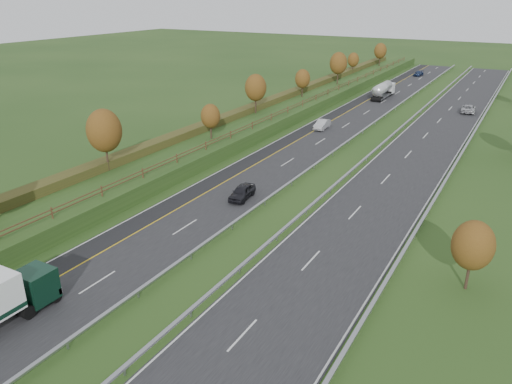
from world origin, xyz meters
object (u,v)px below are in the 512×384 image
road_tanker (383,90)px  car_silver_mid (322,124)px  car_dark_near (242,192)px  car_small_far (418,73)px  car_oncoming (468,109)px

road_tanker → car_silver_mid: 32.53m
car_dark_near → car_silver_mid: size_ratio=0.96×
car_small_far → car_oncoming: bearing=-59.4°
road_tanker → car_small_far: size_ratio=2.46×
car_small_far → car_dark_near: bearing=-82.0°
road_tanker → car_silver_mid: bearing=-92.6°
car_small_far → car_silver_mid: bearing=-84.6°
car_silver_mid → car_dark_near: bearing=-85.9°
car_dark_near → car_oncoming: bearing=68.1°
car_silver_mid → road_tanker: bearing=84.7°
road_tanker → car_oncoming: 20.12m
road_tanker → car_silver_mid: size_ratio=2.30×
road_tanker → car_silver_mid: (-1.50, -32.47, -1.02)m
road_tanker → car_oncoming: bearing=-18.6°
car_oncoming → car_dark_near: bearing=69.5°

